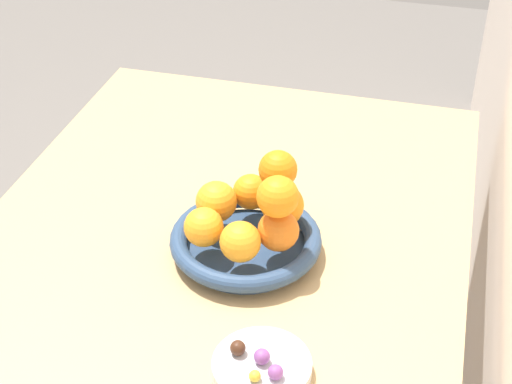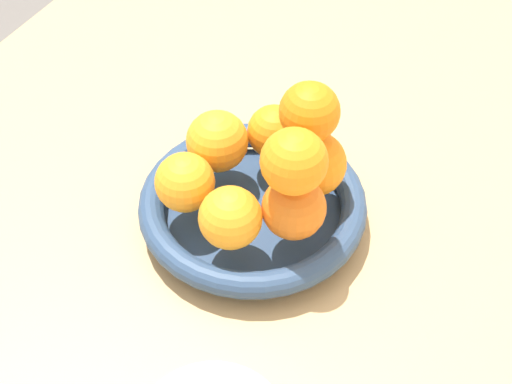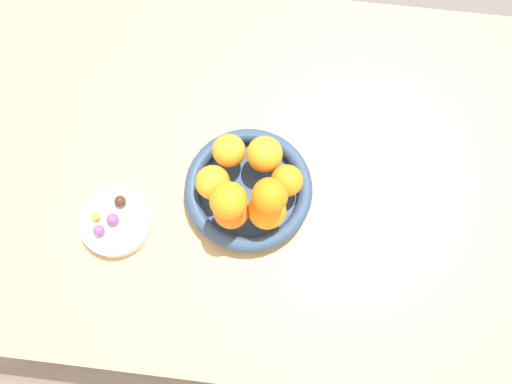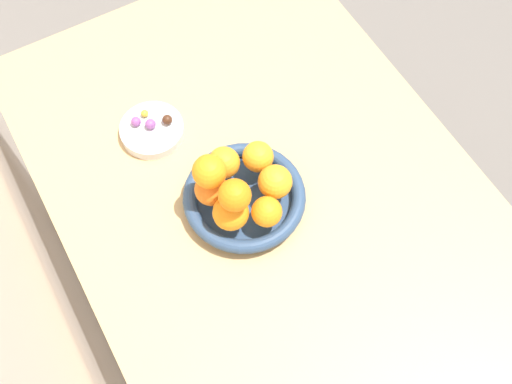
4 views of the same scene
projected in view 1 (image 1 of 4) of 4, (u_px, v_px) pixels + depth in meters
name	position (u px, v px, depth m)	size (l,w,h in m)	color
dining_table	(213.00, 296.00, 1.24)	(1.10, 0.76, 0.74)	tan
fruit_bowl	(246.00, 242.00, 1.17)	(0.23, 0.23, 0.04)	navy
candy_dish	(262.00, 368.00, 0.98)	(0.13, 0.13, 0.02)	silver
orange_0	(205.00, 227.00, 1.12)	(0.06, 0.06, 0.06)	orange
orange_1	(240.00, 242.00, 1.10)	(0.06, 0.06, 0.06)	orange
orange_2	(278.00, 231.00, 1.12)	(0.06, 0.06, 0.06)	orange
orange_3	(283.00, 205.00, 1.16)	(0.06, 0.06, 0.06)	orange
orange_4	(251.00, 192.00, 1.20)	(0.06, 0.06, 0.06)	orange
orange_5	(214.00, 201.00, 1.17)	(0.06, 0.06, 0.06)	orange
orange_6	(278.00, 197.00, 1.08)	(0.06, 0.06, 0.06)	orange
orange_7	(278.00, 170.00, 1.13)	(0.06, 0.06, 0.06)	orange
candy_ball_0	(255.00, 376.00, 0.95)	(0.02, 0.02, 0.02)	gold
candy_ball_1	(238.00, 348.00, 0.98)	(0.02, 0.02, 0.02)	#472819
candy_ball_2	(262.00, 357.00, 0.97)	(0.02, 0.02, 0.02)	#8C4C99
candy_ball_3	(276.00, 372.00, 0.95)	(0.02, 0.02, 0.02)	#8C4C99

